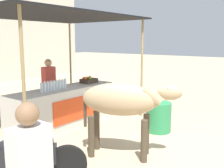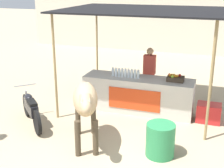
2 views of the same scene
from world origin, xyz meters
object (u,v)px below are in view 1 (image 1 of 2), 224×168
object	(u,v)px
motorcycle_parked	(24,159)
cooler_box	(113,102)
fruit_crate	(89,80)
vendor_behind_counter	(49,88)
stall_counter	(64,106)
cow	(123,102)
water_barrel	(158,117)

from	to	relation	value
motorcycle_parked	cooler_box	bearing A→B (deg)	20.79
fruit_crate	vendor_behind_counter	size ratio (longest dim) A/B	0.27
stall_counter	cow	bearing A→B (deg)	-104.49
cooler_box	motorcycle_parked	distance (m)	4.52
stall_counter	vendor_behind_counter	distance (m)	0.85
fruit_crate	cow	distance (m)	2.77
water_barrel	cooler_box	bearing A→B (deg)	66.91
vendor_behind_counter	motorcycle_parked	xyz separation A→B (m)	(-2.46, -2.45, -0.42)
cooler_box	water_barrel	bearing A→B (deg)	-113.09
water_barrel	vendor_behind_counter	bearing A→B (deg)	107.23
water_barrel	cow	bearing A→B (deg)	-176.53
motorcycle_parked	water_barrel	bearing A→B (deg)	-7.44
cooler_box	fruit_crate	bearing A→B (deg)	170.83
motorcycle_parked	cow	bearing A→B (deg)	-17.11
vendor_behind_counter	motorcycle_parked	bearing A→B (deg)	-135.03
stall_counter	cooler_box	size ratio (longest dim) A/B	5.00
fruit_crate	cow	world-z (taller)	cow
stall_counter	vendor_behind_counter	world-z (taller)	vendor_behind_counter
cow	motorcycle_parked	size ratio (longest dim) A/B	1.35
vendor_behind_counter	cooler_box	bearing A→B (deg)	-25.69
cow	vendor_behind_counter	bearing A→B (deg)	76.53
water_barrel	stall_counter	bearing A→B (deg)	115.83
stall_counter	cooler_box	bearing A→B (deg)	-2.92
cooler_box	cow	size ratio (longest dim) A/B	0.33
stall_counter	vendor_behind_counter	bearing A→B (deg)	79.59
fruit_crate	water_barrel	bearing A→B (deg)	-88.64
motorcycle_parked	fruit_crate	bearing A→B (deg)	27.97
fruit_crate	cow	size ratio (longest dim) A/B	0.24
cooler_box	cow	xyz separation A→B (m)	(-2.48, -2.14, 0.79)
stall_counter	motorcycle_parked	size ratio (longest dim) A/B	2.25
water_barrel	motorcycle_parked	xyz separation A→B (m)	(-3.35, 0.44, 0.08)
stall_counter	vendor_behind_counter	size ratio (longest dim) A/B	1.82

